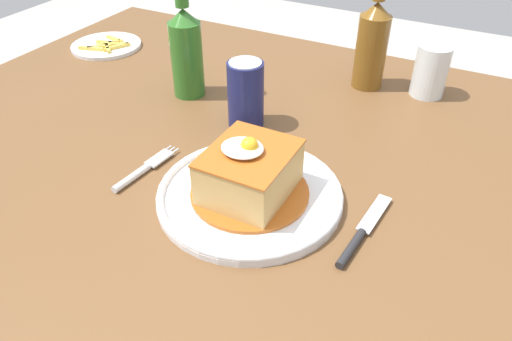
{
  "coord_description": "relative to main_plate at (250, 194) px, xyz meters",
  "views": [
    {
      "loc": [
        0.31,
        -0.61,
        1.22
      ],
      "look_at": [
        0.04,
        -0.1,
        0.79
      ],
      "focal_mm": 33.94,
      "sensor_mm": 36.0,
      "label": 1
    }
  ],
  "objects": [
    {
      "name": "main_plate",
      "position": [
        0.0,
        0.0,
        0.0
      ],
      "size": [
        0.28,
        0.28,
        0.02
      ],
      "color": "white",
      "rests_on": "dining_table"
    },
    {
      "name": "dining_table",
      "position": [
        -0.04,
        0.12,
        -0.1
      ],
      "size": [
        1.41,
        1.03,
        0.75
      ],
      "color": "brown",
      "rests_on": "ground_plane"
    },
    {
      "name": "drinking_glass",
      "position": [
        0.16,
        0.47,
        0.04
      ],
      "size": [
        0.07,
        0.07,
        0.1
      ],
      "color": "#3F2314",
      "rests_on": "dining_table"
    },
    {
      "name": "beer_bottle_green",
      "position": [
        -0.27,
        0.24,
        0.09
      ],
      "size": [
        0.06,
        0.06,
        0.27
      ],
      "color": "#2D6B23",
      "rests_on": "dining_table"
    },
    {
      "name": "knife",
      "position": [
        0.17,
        -0.01,
        -0.0
      ],
      "size": [
        0.03,
        0.17,
        0.01
      ],
      "color": "#262628",
      "rests_on": "dining_table"
    },
    {
      "name": "soda_can",
      "position": [
        -0.11,
        0.19,
        0.05
      ],
      "size": [
        0.07,
        0.07,
        0.12
      ],
      "color": "#191E51",
      "rests_on": "dining_table"
    },
    {
      "name": "beer_bottle_amber",
      "position": [
        0.04,
        0.45,
        0.09
      ],
      "size": [
        0.06,
        0.06,
        0.27
      ],
      "color": "brown",
      "rests_on": "dining_table"
    },
    {
      "name": "fork",
      "position": [
        -0.18,
        -0.03,
        -0.0
      ],
      "size": [
        0.03,
        0.14,
        0.01
      ],
      "color": "silver",
      "rests_on": "dining_table"
    },
    {
      "name": "sandwich_meal",
      "position": [
        -0.0,
        -0.0,
        0.04
      ],
      "size": [
        0.18,
        0.18,
        0.1
      ],
      "color": "#B75B1E",
      "rests_on": "main_plate"
    },
    {
      "name": "side_plate_fries",
      "position": [
        -0.59,
        0.35,
        -0.0
      ],
      "size": [
        0.17,
        0.17,
        0.02
      ],
      "color": "white",
      "rests_on": "dining_table"
    }
  ]
}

